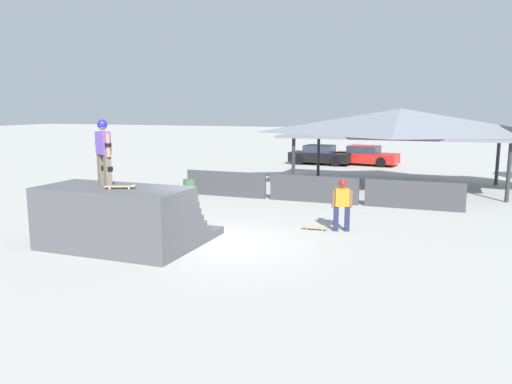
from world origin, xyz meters
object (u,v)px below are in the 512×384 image
(skateboard_on_deck, at_px, (121,186))
(parked_car_black, at_px, (320,155))
(bystander_walking, at_px, (342,201))
(skateboard_on_ground, at_px, (314,228))
(skater_on_deck, at_px, (103,148))
(trash_bin, at_px, (190,190))
(parked_car_red, at_px, (365,156))

(skateboard_on_deck, height_order, parked_car_black, skateboard_on_deck)
(bystander_walking, distance_m, skateboard_on_ground, 1.21)
(skater_on_deck, height_order, trash_bin, skater_on_deck)
(skateboard_on_ground, xyz_separation_m, trash_bin, (-5.95, 3.07, 0.37))
(parked_car_red, bearing_deg, trash_bin, -98.44)
(bystander_walking, bearing_deg, trash_bin, -41.14)
(parked_car_black, relative_size, parked_car_red, 0.95)
(skateboard_on_ground, distance_m, parked_car_red, 18.31)
(parked_car_black, xyz_separation_m, parked_car_red, (2.81, 0.63, 0.00))
(skater_on_deck, xyz_separation_m, skateboard_on_ground, (4.76, 3.79, -2.61))
(skateboard_on_deck, bearing_deg, bystander_walking, 16.04)
(skateboard_on_ground, relative_size, parked_car_black, 0.19)
(skateboard_on_ground, bearing_deg, bystander_walking, -174.20)
(parked_car_black, bearing_deg, skateboard_on_ground, -73.10)
(skateboard_on_deck, height_order, bystander_walking, skateboard_on_deck)
(skater_on_deck, bearing_deg, bystander_walking, 62.05)
(skateboard_on_ground, distance_m, trash_bin, 6.70)
(skateboard_on_deck, xyz_separation_m, parked_car_black, (0.04, 21.65, -1.12))
(parked_car_black, bearing_deg, parked_car_red, 16.63)
(skateboard_on_ground, xyz_separation_m, parked_car_black, (-4.05, 17.63, 0.54))
(skater_on_deck, xyz_separation_m, bystander_walking, (5.58, 3.94, -1.73))
(skateboard_on_ground, height_order, parked_car_black, parked_car_black)
(bystander_walking, height_order, parked_car_black, bystander_walking)
(trash_bin, relative_size, parked_car_black, 0.21)
(bystander_walking, bearing_deg, skateboard_on_ground, -7.79)
(skateboard_on_deck, height_order, parked_car_red, skateboard_on_deck)
(skater_on_deck, height_order, bystander_walking, skater_on_deck)
(bystander_walking, distance_m, parked_car_black, 18.15)
(skateboard_on_ground, relative_size, trash_bin, 0.92)
(bystander_walking, relative_size, parked_car_black, 0.39)
(trash_bin, xyz_separation_m, parked_car_black, (1.90, 14.56, 0.18))
(skateboard_on_deck, height_order, trash_bin, skateboard_on_deck)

